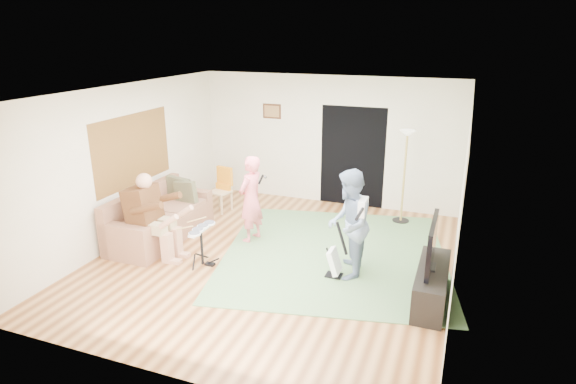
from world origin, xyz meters
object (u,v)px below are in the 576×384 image
(guitar_spare, at_px, (335,261))
(torchiere_lamp, at_px, (405,160))
(drum_kit, at_px, (202,248))
(tv_cabinet, at_px, (432,285))
(dining_chair, at_px, (221,195))
(sofa, at_px, (157,222))
(singer, at_px, (251,199))
(television, at_px, (432,244))
(guitarist, at_px, (349,224))

(guitar_spare, height_order, torchiere_lamp, torchiere_lamp)
(drum_kit, height_order, torchiere_lamp, torchiere_lamp)
(torchiere_lamp, distance_m, tv_cabinet, 3.09)
(dining_chair, bearing_deg, sofa, -93.48)
(singer, xyz_separation_m, television, (3.11, -0.99, 0.08))
(sofa, distance_m, guitar_spare, 3.40)
(sofa, relative_size, television, 2.10)
(tv_cabinet, relative_size, television, 1.36)
(drum_kit, bearing_deg, guitarist, 11.70)
(tv_cabinet, bearing_deg, guitarist, 165.40)
(sofa, height_order, tv_cabinet, sofa)
(guitarist, relative_size, dining_chair, 1.84)
(torchiere_lamp, height_order, dining_chair, torchiere_lamp)
(guitarist, relative_size, television, 1.60)
(drum_kit, height_order, tv_cabinet, drum_kit)
(torchiere_lamp, xyz_separation_m, television, (0.75, -2.81, -0.39))
(guitar_spare, bearing_deg, sofa, 174.60)
(guitarist, xyz_separation_m, tv_cabinet, (1.26, -0.33, -0.58))
(guitarist, bearing_deg, singer, -119.02)
(torchiere_lamp, bearing_deg, drum_kit, -132.49)
(torchiere_lamp, bearing_deg, guitar_spare, -103.24)
(sofa, xyz_separation_m, drum_kit, (1.30, -0.65, -0.01))
(drum_kit, relative_size, tv_cabinet, 0.47)
(drum_kit, height_order, dining_chair, dining_chair)
(guitarist, xyz_separation_m, torchiere_lamp, (0.46, 2.48, 0.41))
(torchiere_lamp, bearing_deg, guitarist, -100.54)
(sofa, distance_m, television, 4.81)
(guitarist, bearing_deg, television, 65.16)
(singer, xyz_separation_m, guitarist, (1.90, -0.67, 0.06))
(sofa, distance_m, tv_cabinet, 4.82)
(torchiere_lamp, distance_m, television, 2.94)
(singer, height_order, guitarist, guitarist)
(drum_kit, xyz_separation_m, singer, (0.34, 1.13, 0.48))
(torchiere_lamp, height_order, television, torchiere_lamp)
(guitarist, xyz_separation_m, dining_chair, (-3.11, 1.82, -0.51))
(singer, height_order, television, singer)
(drum_kit, height_order, guitar_spare, guitar_spare)
(guitar_spare, relative_size, tv_cabinet, 0.64)
(singer, xyz_separation_m, torchiere_lamp, (2.36, 1.82, 0.47))
(torchiere_lamp, relative_size, tv_cabinet, 1.29)
(sofa, bearing_deg, television, -6.19)
(guitarist, distance_m, torchiere_lamp, 2.56)
(guitarist, distance_m, tv_cabinet, 1.43)
(torchiere_lamp, height_order, tv_cabinet, torchiere_lamp)
(sofa, distance_m, guitarist, 3.58)
(torchiere_lamp, bearing_deg, singer, -142.38)
(guitarist, bearing_deg, guitar_spare, -58.72)
(guitarist, bearing_deg, drum_kit, -87.97)
(torchiere_lamp, relative_size, dining_chair, 2.01)
(singer, bearing_deg, guitarist, 82.47)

